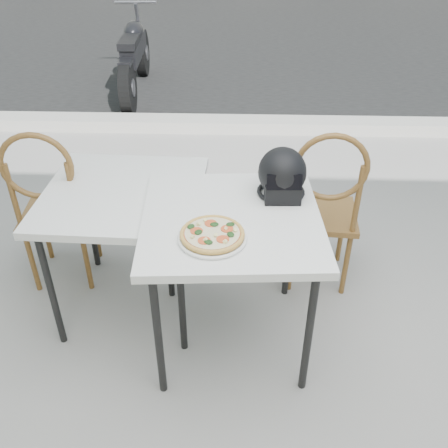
{
  "coord_description": "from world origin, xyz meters",
  "views": [
    {
      "loc": [
        -0.38,
        -1.79,
        2.11
      ],
      "look_at": [
        -0.44,
        0.04,
        0.85
      ],
      "focal_mm": 40.0,
      "sensor_mm": 36.0,
      "label": 1
    }
  ],
  "objects_px": {
    "pizza": "(212,234)",
    "helmet": "(282,175)",
    "cafe_chair_main": "(325,202)",
    "cafe_table_side": "(124,202)",
    "cafe_chair_side": "(51,201)",
    "cafe_table_main": "(232,229)",
    "motorcycle": "(135,57)",
    "plate": "(212,238)"
  },
  "relations": [
    {
      "from": "plate",
      "to": "motorcycle",
      "type": "relative_size",
      "value": 0.16
    },
    {
      "from": "cafe_chair_side",
      "to": "motorcycle",
      "type": "height_order",
      "value": "cafe_chair_side"
    },
    {
      "from": "cafe_table_main",
      "to": "cafe_chair_side",
      "type": "distance_m",
      "value": 1.15
    },
    {
      "from": "plate",
      "to": "cafe_table_main",
      "type": "bearing_deg",
      "value": 66.26
    },
    {
      "from": "cafe_chair_main",
      "to": "cafe_chair_side",
      "type": "relative_size",
      "value": 1.0
    },
    {
      "from": "pizza",
      "to": "cafe_chair_main",
      "type": "relative_size",
      "value": 0.33
    },
    {
      "from": "pizza",
      "to": "helmet",
      "type": "xyz_separation_m",
      "value": [
        0.33,
        0.4,
        0.08
      ]
    },
    {
      "from": "pizza",
      "to": "cafe_table_side",
      "type": "bearing_deg",
      "value": 138.08
    },
    {
      "from": "cafe_table_side",
      "to": "pizza",
      "type": "bearing_deg",
      "value": -41.92
    },
    {
      "from": "pizza",
      "to": "motorcycle",
      "type": "xyz_separation_m",
      "value": [
        -1.14,
        4.09,
        -0.42
      ]
    },
    {
      "from": "cafe_table_side",
      "to": "motorcycle",
      "type": "xyz_separation_m",
      "value": [
        -0.64,
        3.65,
        -0.29
      ]
    },
    {
      "from": "pizza",
      "to": "cafe_chair_side",
      "type": "height_order",
      "value": "cafe_chair_side"
    },
    {
      "from": "pizza",
      "to": "cafe_table_side",
      "type": "relative_size",
      "value": 0.41
    },
    {
      "from": "cafe_table_main",
      "to": "plate",
      "type": "bearing_deg",
      "value": -113.74
    },
    {
      "from": "cafe_table_main",
      "to": "motorcycle",
      "type": "bearing_deg",
      "value": 107.29
    },
    {
      "from": "helmet",
      "to": "plate",
      "type": "bearing_deg",
      "value": -131.31
    },
    {
      "from": "cafe_table_main",
      "to": "plate",
      "type": "distance_m",
      "value": 0.22
    },
    {
      "from": "motorcycle",
      "to": "cafe_chair_main",
      "type": "bearing_deg",
      "value": -66.06
    },
    {
      "from": "cafe_table_main",
      "to": "cafe_chair_main",
      "type": "bearing_deg",
      "value": 42.62
    },
    {
      "from": "cafe_chair_main",
      "to": "cafe_chair_side",
      "type": "bearing_deg",
      "value": 5.59
    },
    {
      "from": "cafe_table_main",
      "to": "cafe_chair_main",
      "type": "height_order",
      "value": "cafe_chair_main"
    },
    {
      "from": "pizza",
      "to": "helmet",
      "type": "height_order",
      "value": "helmet"
    },
    {
      "from": "plate",
      "to": "pizza",
      "type": "height_order",
      "value": "pizza"
    },
    {
      "from": "cafe_table_side",
      "to": "cafe_table_main",
      "type": "bearing_deg",
      "value": -24.2
    },
    {
      "from": "pizza",
      "to": "motorcycle",
      "type": "relative_size",
      "value": 0.18
    },
    {
      "from": "plate",
      "to": "cafe_table_side",
      "type": "bearing_deg",
      "value": 138.07
    },
    {
      "from": "pizza",
      "to": "cafe_chair_main",
      "type": "distance_m",
      "value": 0.93
    },
    {
      "from": "plate",
      "to": "cafe_chair_main",
      "type": "height_order",
      "value": "cafe_chair_main"
    },
    {
      "from": "cafe_table_main",
      "to": "cafe_table_side",
      "type": "height_order",
      "value": "cafe_table_main"
    },
    {
      "from": "pizza",
      "to": "cafe_chair_side",
      "type": "distance_m",
      "value": 1.18
    },
    {
      "from": "helmet",
      "to": "cafe_chair_side",
      "type": "xyz_separation_m",
      "value": [
        -1.3,
        0.24,
        -0.32
      ]
    },
    {
      "from": "cafe_chair_main",
      "to": "pizza",
      "type": "bearing_deg",
      "value": 52.12
    },
    {
      "from": "plate",
      "to": "cafe_table_side",
      "type": "distance_m",
      "value": 0.67
    },
    {
      "from": "cafe_table_main",
      "to": "helmet",
      "type": "distance_m",
      "value": 0.37
    },
    {
      "from": "plate",
      "to": "cafe_chair_side",
      "type": "bearing_deg",
      "value": 146.85
    },
    {
      "from": "pizza",
      "to": "motorcycle",
      "type": "height_order",
      "value": "motorcycle"
    },
    {
      "from": "plate",
      "to": "cafe_chair_side",
      "type": "relative_size",
      "value": 0.29
    },
    {
      "from": "cafe_table_main",
      "to": "pizza",
      "type": "bearing_deg",
      "value": -113.76
    },
    {
      "from": "cafe_chair_main",
      "to": "helmet",
      "type": "bearing_deg",
      "value": 48.38
    },
    {
      "from": "pizza",
      "to": "cafe_chair_side",
      "type": "bearing_deg",
      "value": 146.86
    },
    {
      "from": "plate",
      "to": "helmet",
      "type": "relative_size",
      "value": 1.2
    },
    {
      "from": "cafe_chair_main",
      "to": "cafe_table_side",
      "type": "height_order",
      "value": "cafe_chair_main"
    }
  ]
}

